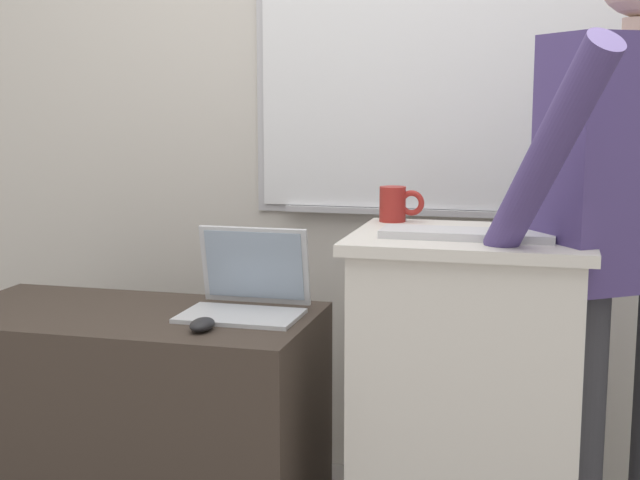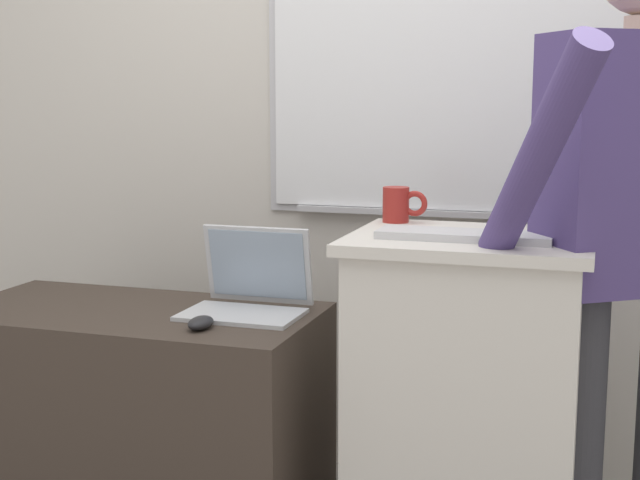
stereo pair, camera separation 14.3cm
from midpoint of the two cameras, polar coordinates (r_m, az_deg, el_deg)
The scene contains 8 objects.
back_wall at distance 3.07m, azimuth 4.01°, elevation 9.13°, with size 6.40×0.17×2.62m.
lectern_podium at distance 2.48m, azimuth 7.75°, elevation -10.66°, with size 0.63×0.52×0.96m.
side_desk at distance 2.74m, azimuth -13.33°, elevation -11.72°, with size 1.07×0.55×0.71m.
person_presenter at distance 2.36m, azimuth 17.65°, elevation 1.50°, with size 0.62×0.75×1.74m.
laptop at distance 2.57m, azimuth -6.19°, elevation -3.03°, with size 0.33×0.27×0.24m.
wireless_keyboard at distance 2.29m, azimuth 7.64°, elevation 0.37°, with size 0.44×0.14×0.02m.
computer_mouse_by_laptop at distance 2.39m, azimuth -9.26°, elevation -5.38°, with size 0.06×0.10×0.03m.
coffee_mug at distance 2.57m, azimuth 3.25°, elevation 2.31°, with size 0.13×0.08×0.10m.
Camera 1 is at (0.51, -1.93, 1.32)m, focal length 50.00 mm.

